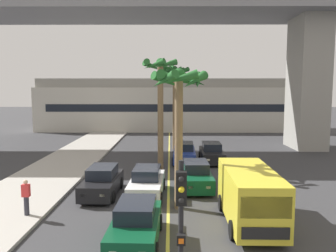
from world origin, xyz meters
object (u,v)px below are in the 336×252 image
object	(u,v)px
car_queue_front	(184,153)
pedestrian_near_crosswalk	(26,197)
car_queue_sixth	(196,176)
palm_tree_far_median	(160,85)
car_queue_second	(212,153)
traffic_light_median_near	(181,225)
palm_tree_near_median	(179,96)
delivery_van	(250,195)
palm_tree_mid_median	(174,82)
car_queue_third	(147,183)
car_queue_fifth	(136,224)
car_queue_fourth	(102,182)

from	to	relation	value
car_queue_front	pedestrian_near_crosswalk	world-z (taller)	pedestrian_near_crosswalk
car_queue_sixth	palm_tree_far_median	size ratio (longest dim) A/B	0.52
car_queue_second	car_queue_sixth	xyz separation A→B (m)	(-1.78, -6.93, 0.00)
traffic_light_median_near	palm_tree_near_median	xyz separation A→B (m)	(0.18, 8.52, 2.75)
car_queue_front	traffic_light_median_near	bearing A→B (deg)	-92.65
car_queue_front	pedestrian_near_crosswalk	bearing A→B (deg)	-123.02
delivery_van	palm_tree_mid_median	size ratio (longest dim) A/B	0.66
car_queue_third	pedestrian_near_crosswalk	distance (m)	6.09
car_queue_third	pedestrian_near_crosswalk	size ratio (longest dim) A/B	2.57
car_queue_front	car_queue_fifth	bearing A→B (deg)	-99.72
car_queue_fifth	car_queue_second	bearing A→B (deg)	71.92
car_queue_front	pedestrian_near_crosswalk	xyz separation A→B (m)	(-7.58, -11.67, 0.28)
car_queue_sixth	palm_tree_near_median	world-z (taller)	palm_tree_near_median
car_queue_fifth	traffic_light_median_near	size ratio (longest dim) A/B	0.99
car_queue_second	traffic_light_median_near	world-z (taller)	traffic_light_median_near
car_queue_fifth	delivery_van	size ratio (longest dim) A/B	0.79
traffic_light_median_near	car_queue_second	bearing A→B (deg)	80.80
palm_tree_near_median	palm_tree_far_median	world-z (taller)	palm_tree_far_median
traffic_light_median_near	car_queue_front	bearing A→B (deg)	87.35
delivery_van	palm_tree_mid_median	distance (m)	18.97
palm_tree_mid_median	car_queue_front	bearing A→B (deg)	-82.96
car_queue_front	delivery_van	distance (m)	12.47
car_queue_fifth	pedestrian_near_crosswalk	xyz separation A→B (m)	(-5.17, 2.41, 0.28)
palm_tree_mid_median	palm_tree_near_median	bearing A→B (deg)	-89.95
car_queue_fourth	palm_tree_near_median	distance (m)	6.64
pedestrian_near_crosswalk	car_queue_fourth	bearing A→B (deg)	51.09
car_queue_third	traffic_light_median_near	bearing A→B (deg)	-81.69
car_queue_front	car_queue_third	world-z (taller)	same
pedestrian_near_crosswalk	car_queue_sixth	bearing A→B (deg)	30.58
traffic_light_median_near	palm_tree_far_median	bearing A→B (deg)	93.28
palm_tree_near_median	car_queue_second	bearing A→B (deg)	74.45
car_queue_fifth	palm_tree_mid_median	xyz separation A→B (m)	(1.70, 19.83, 5.75)
car_queue_third	car_queue_fifth	xyz separation A→B (m)	(-0.02, -5.57, 0.00)
car_queue_front	car_queue_second	size ratio (longest dim) A/B	1.01
car_queue_sixth	pedestrian_near_crosswalk	bearing A→B (deg)	-149.42
car_queue_fifth	pedestrian_near_crosswalk	world-z (taller)	pedestrian_near_crosswalk
pedestrian_near_crosswalk	palm_tree_far_median	bearing A→B (deg)	58.71
car_queue_sixth	pedestrian_near_crosswalk	world-z (taller)	pedestrian_near_crosswalk
car_queue_sixth	traffic_light_median_near	size ratio (longest dim) A/B	0.98
delivery_van	palm_tree_near_median	world-z (taller)	palm_tree_near_median
car_queue_fourth	palm_tree_far_median	xyz separation A→B (m)	(3.03, 6.09, 5.37)
delivery_van	pedestrian_near_crosswalk	size ratio (longest dim) A/B	3.26
palm_tree_far_median	pedestrian_near_crosswalk	distance (m)	12.19
car_queue_fourth	palm_tree_near_median	world-z (taller)	palm_tree_near_median
car_queue_front	traffic_light_median_near	size ratio (longest dim) A/B	0.99
car_queue_sixth	traffic_light_median_near	world-z (taller)	traffic_light_median_near
palm_tree_near_median	palm_tree_far_median	distance (m)	8.25
car_queue_second	car_queue_sixth	distance (m)	7.15
car_queue_third	palm_tree_near_median	distance (m)	5.36
car_queue_third	delivery_van	bearing A→B (deg)	-38.71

